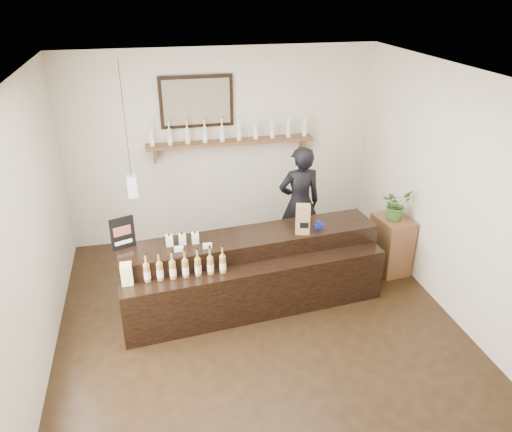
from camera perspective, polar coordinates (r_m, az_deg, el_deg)
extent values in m
plane|color=black|center=(5.81, 0.62, -12.98)|extent=(5.00, 5.00, 0.00)
plane|color=beige|center=(7.34, -3.83, 7.93)|extent=(4.50, 0.00, 4.50)
plane|color=beige|center=(3.12, 12.04, -20.62)|extent=(4.50, 0.00, 4.50)
plane|color=beige|center=(5.09, -24.82, -2.90)|extent=(0.00, 5.00, 5.00)
plane|color=beige|center=(5.95, 22.30, 1.64)|extent=(0.00, 5.00, 5.00)
plane|color=white|center=(4.62, 0.79, 15.31)|extent=(5.00, 5.00, 0.00)
cube|color=brown|center=(7.21, -2.90, 8.44)|extent=(2.40, 0.25, 0.04)
cube|color=brown|center=(7.18, -11.50, 6.88)|extent=(0.04, 0.20, 0.20)
cube|color=brown|center=(7.52, 5.30, 8.14)|extent=(0.04, 0.20, 0.20)
cube|color=black|center=(7.09, -6.82, 12.87)|extent=(1.02, 0.04, 0.72)
cube|color=#443C2B|center=(7.07, -6.79, 12.83)|extent=(0.92, 0.01, 0.62)
cube|color=white|center=(6.47, -13.94, 3.31)|extent=(0.12, 0.12, 0.28)
cylinder|color=black|center=(6.21, -14.77, 10.53)|extent=(0.01, 0.01, 1.41)
cylinder|color=beige|center=(7.08, -11.82, 8.64)|extent=(0.07, 0.07, 0.20)
cone|color=beige|center=(7.04, -11.91, 9.63)|extent=(0.07, 0.07, 0.05)
cylinder|color=beige|center=(7.03, -11.96, 10.10)|extent=(0.02, 0.02, 0.07)
cylinder|color=gold|center=(7.01, -11.99, 10.47)|extent=(0.03, 0.03, 0.02)
cylinder|color=white|center=(7.08, -11.81, 8.48)|extent=(0.07, 0.07, 0.09)
cylinder|color=beige|center=(7.08, -9.83, 8.82)|extent=(0.07, 0.07, 0.20)
cone|color=beige|center=(7.05, -9.91, 9.81)|extent=(0.07, 0.07, 0.05)
cylinder|color=beige|center=(7.03, -9.94, 10.28)|extent=(0.02, 0.02, 0.07)
cylinder|color=gold|center=(7.02, -9.97, 10.65)|extent=(0.03, 0.03, 0.02)
cylinder|color=white|center=(7.09, -9.82, 8.66)|extent=(0.07, 0.07, 0.09)
cylinder|color=beige|center=(7.10, -7.84, 8.99)|extent=(0.07, 0.07, 0.20)
cone|color=beige|center=(7.06, -7.90, 9.98)|extent=(0.07, 0.07, 0.05)
cylinder|color=beige|center=(7.05, -7.93, 10.45)|extent=(0.02, 0.02, 0.07)
cylinder|color=gold|center=(7.04, -7.95, 10.82)|extent=(0.03, 0.03, 0.02)
cylinder|color=white|center=(7.10, -7.83, 8.84)|extent=(0.07, 0.07, 0.09)
cylinder|color=beige|center=(7.12, -5.86, 9.15)|extent=(0.07, 0.07, 0.20)
cone|color=beige|center=(7.09, -5.91, 10.14)|extent=(0.07, 0.07, 0.05)
cylinder|color=beige|center=(7.07, -5.93, 10.61)|extent=(0.02, 0.02, 0.07)
cylinder|color=gold|center=(7.06, -5.95, 10.97)|extent=(0.03, 0.03, 0.02)
cylinder|color=white|center=(7.13, -5.85, 9.00)|extent=(0.07, 0.07, 0.09)
cylinder|color=beige|center=(7.15, -3.89, 9.30)|extent=(0.07, 0.07, 0.20)
cone|color=beige|center=(7.12, -3.92, 10.28)|extent=(0.07, 0.07, 0.05)
cylinder|color=beige|center=(7.10, -3.94, 10.75)|extent=(0.02, 0.02, 0.07)
cylinder|color=gold|center=(7.09, -3.95, 11.12)|extent=(0.03, 0.03, 0.02)
cylinder|color=white|center=(7.16, -3.89, 9.15)|extent=(0.07, 0.07, 0.09)
cylinder|color=beige|center=(7.19, -1.94, 9.44)|extent=(0.07, 0.07, 0.20)
cone|color=beige|center=(7.16, -1.96, 10.41)|extent=(0.07, 0.07, 0.05)
cylinder|color=beige|center=(7.14, -1.97, 10.88)|extent=(0.02, 0.02, 0.07)
cylinder|color=gold|center=(7.13, -1.97, 11.24)|extent=(0.03, 0.03, 0.02)
cylinder|color=white|center=(7.20, -1.94, 9.28)|extent=(0.07, 0.07, 0.09)
cylinder|color=beige|center=(7.24, -0.02, 9.56)|extent=(0.07, 0.07, 0.20)
cone|color=beige|center=(7.20, -0.02, 10.53)|extent=(0.07, 0.07, 0.05)
cylinder|color=beige|center=(7.19, -0.02, 10.99)|extent=(0.02, 0.02, 0.07)
cylinder|color=gold|center=(7.18, -0.02, 11.36)|extent=(0.03, 0.03, 0.02)
cylinder|color=white|center=(7.24, -0.02, 9.41)|extent=(0.07, 0.07, 0.09)
cylinder|color=beige|center=(7.29, 1.88, 9.67)|extent=(0.07, 0.07, 0.20)
cone|color=beige|center=(7.26, 1.90, 10.64)|extent=(0.07, 0.07, 0.05)
cylinder|color=beige|center=(7.24, 1.90, 11.09)|extent=(0.02, 0.02, 0.07)
cylinder|color=gold|center=(7.23, 1.91, 11.46)|extent=(0.03, 0.03, 0.02)
cylinder|color=white|center=(7.30, 1.88, 9.52)|extent=(0.07, 0.07, 0.09)
cylinder|color=beige|center=(7.36, 3.75, 9.77)|extent=(0.07, 0.07, 0.20)
cone|color=beige|center=(7.32, 3.78, 10.73)|extent=(0.07, 0.07, 0.05)
cylinder|color=beige|center=(7.31, 3.80, 11.18)|extent=(0.02, 0.02, 0.07)
cylinder|color=gold|center=(7.30, 3.81, 11.54)|extent=(0.03, 0.03, 0.02)
cylinder|color=white|center=(7.36, 3.75, 9.62)|extent=(0.07, 0.07, 0.09)
cylinder|color=beige|center=(7.43, 5.59, 9.86)|extent=(0.07, 0.07, 0.20)
cone|color=beige|center=(7.39, 5.64, 10.81)|extent=(0.07, 0.07, 0.05)
cylinder|color=beige|center=(7.38, 5.66, 11.26)|extent=(0.02, 0.02, 0.07)
cylinder|color=gold|center=(7.37, 5.67, 11.61)|extent=(0.03, 0.03, 0.02)
cylinder|color=white|center=(7.43, 5.59, 9.71)|extent=(0.07, 0.07, 0.09)
cube|color=black|center=(6.13, -0.54, -5.76)|extent=(3.15, 0.85, 0.87)
cube|color=black|center=(5.85, 0.32, -8.69)|extent=(3.12, 0.58, 0.66)
cube|color=white|center=(5.63, -8.82, -3.73)|extent=(0.10, 0.04, 0.05)
cube|color=white|center=(5.65, -5.58, -3.41)|extent=(0.10, 0.04, 0.05)
cube|color=#E2E98E|center=(5.54, -14.49, -6.94)|extent=(0.12, 0.12, 0.12)
cube|color=#E2E98E|center=(5.48, -14.62, -5.88)|extent=(0.12, 0.12, 0.12)
cube|color=beige|center=(5.75, -9.87, -2.79)|extent=(0.08, 0.08, 0.13)
cube|color=beige|center=(5.71, -9.85, -2.99)|extent=(0.07, 0.00, 0.06)
cylinder|color=black|center=(5.71, -9.93, -2.14)|extent=(0.02, 0.02, 0.03)
cube|color=beige|center=(5.75, -8.42, -2.65)|extent=(0.08, 0.08, 0.13)
cube|color=beige|center=(5.72, -8.38, -2.85)|extent=(0.07, 0.00, 0.06)
cylinder|color=black|center=(5.72, -8.47, -2.00)|extent=(0.02, 0.02, 0.03)
cube|color=beige|center=(5.76, -6.97, -2.51)|extent=(0.08, 0.08, 0.13)
cube|color=beige|center=(5.72, -6.93, -2.70)|extent=(0.07, 0.00, 0.06)
cylinder|color=black|center=(5.73, -7.01, -1.85)|extent=(0.02, 0.02, 0.03)
cylinder|color=olive|center=(5.51, -12.35, -6.37)|extent=(0.07, 0.07, 0.20)
cone|color=olive|center=(5.45, -12.47, -5.24)|extent=(0.07, 0.07, 0.05)
cylinder|color=olive|center=(5.42, -12.53, -4.69)|extent=(0.02, 0.02, 0.07)
cylinder|color=black|center=(5.39, -12.58, -4.26)|extent=(0.03, 0.03, 0.03)
cylinder|color=white|center=(5.52, -12.33, -6.55)|extent=(0.07, 0.07, 0.09)
cylinder|color=olive|center=(5.51, -10.92, -6.24)|extent=(0.07, 0.07, 0.20)
cone|color=olive|center=(5.45, -11.03, -5.10)|extent=(0.07, 0.07, 0.05)
cylinder|color=olive|center=(5.42, -11.08, -4.56)|extent=(0.02, 0.02, 0.07)
cylinder|color=black|center=(5.39, -11.13, -4.13)|extent=(0.03, 0.03, 0.03)
cylinder|color=white|center=(5.52, -10.90, -6.42)|extent=(0.07, 0.07, 0.09)
cylinder|color=olive|center=(5.51, -9.49, -6.10)|extent=(0.07, 0.07, 0.20)
cone|color=olive|center=(5.45, -9.59, -4.97)|extent=(0.07, 0.07, 0.05)
cylinder|color=olive|center=(5.42, -9.63, -4.42)|extent=(0.02, 0.02, 0.07)
cylinder|color=black|center=(5.39, -9.67, -3.99)|extent=(0.03, 0.03, 0.03)
cylinder|color=white|center=(5.52, -9.48, -6.28)|extent=(0.07, 0.07, 0.09)
cylinder|color=olive|center=(5.52, -8.07, -5.96)|extent=(0.07, 0.07, 0.20)
cone|color=olive|center=(5.45, -8.15, -4.82)|extent=(0.07, 0.07, 0.05)
cylinder|color=olive|center=(5.42, -8.19, -4.28)|extent=(0.02, 0.02, 0.07)
cylinder|color=black|center=(5.40, -8.22, -3.84)|extent=(0.03, 0.03, 0.03)
cylinder|color=white|center=(5.53, -8.06, -6.14)|extent=(0.07, 0.07, 0.09)
cylinder|color=olive|center=(5.53, -6.65, -5.82)|extent=(0.07, 0.07, 0.20)
cone|color=olive|center=(5.46, -6.71, -4.68)|extent=(0.07, 0.07, 0.05)
cylinder|color=olive|center=(5.43, -6.75, -4.13)|extent=(0.02, 0.02, 0.07)
cylinder|color=black|center=(5.41, -6.77, -3.70)|extent=(0.03, 0.03, 0.03)
cylinder|color=white|center=(5.54, -6.64, -6.00)|extent=(0.07, 0.07, 0.09)
cylinder|color=olive|center=(5.54, -5.23, -5.67)|extent=(0.07, 0.07, 0.20)
cone|color=olive|center=(5.47, -5.29, -4.53)|extent=(0.07, 0.07, 0.05)
cylinder|color=olive|center=(5.44, -5.31, -3.99)|extent=(0.02, 0.02, 0.07)
cylinder|color=black|center=(5.42, -5.33, -3.55)|extent=(0.03, 0.03, 0.03)
cylinder|color=white|center=(5.55, -5.22, -5.85)|extent=(0.07, 0.07, 0.09)
cylinder|color=olive|center=(5.55, -3.83, -5.52)|extent=(0.07, 0.07, 0.20)
cone|color=olive|center=(5.49, -3.86, -4.38)|extent=(0.07, 0.07, 0.05)
cylinder|color=olive|center=(5.46, -3.88, -3.84)|extent=(0.02, 0.02, 0.07)
cylinder|color=black|center=(5.43, -3.90, -3.41)|extent=(0.03, 0.03, 0.03)
cylinder|color=white|center=(5.56, -3.82, -5.70)|extent=(0.07, 0.07, 0.09)
cube|color=black|center=(5.73, -15.01, -1.90)|extent=(0.26, 0.12, 0.38)
cube|color=brown|center=(5.71, -15.05, -1.66)|extent=(0.19, 0.07, 0.11)
cube|color=white|center=(5.77, -14.89, -2.92)|extent=(0.19, 0.07, 0.04)
cube|color=brown|center=(5.91, 5.37, -0.36)|extent=(0.19, 0.16, 0.36)
cube|color=black|center=(5.87, 5.54, -1.08)|extent=(0.10, 0.03, 0.07)
cube|color=#1726A1|center=(6.11, 7.20, -1.16)|extent=(0.12, 0.06, 0.05)
cylinder|color=#1726A1|center=(6.09, 7.22, -0.81)|extent=(0.07, 0.04, 0.06)
cube|color=brown|center=(6.95, 15.15, -3.15)|extent=(0.44, 0.57, 0.77)
imported|color=#3A6327|center=(6.69, 15.72, 1.30)|extent=(0.46, 0.43, 0.41)
imported|color=black|center=(6.83, 5.01, 2.25)|extent=(0.69, 0.47, 1.85)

